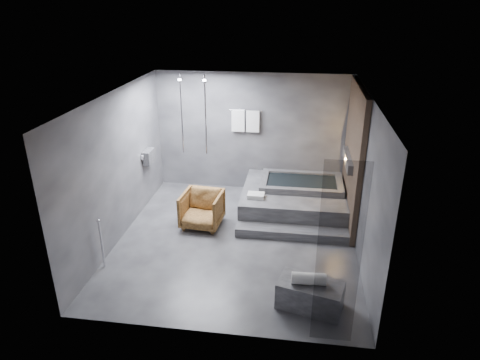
# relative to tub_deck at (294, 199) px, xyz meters

# --- Properties ---
(room) EXTENTS (5.00, 5.04, 2.82)m
(room) POSITION_rel_tub_deck_xyz_m (-0.65, -1.21, 1.48)
(room) COLOR #2C2C2E
(room) RESTS_ON ground
(tub_deck) EXTENTS (2.20, 2.00, 0.50)m
(tub_deck) POSITION_rel_tub_deck_xyz_m (0.00, 0.00, 0.00)
(tub_deck) COLOR #313133
(tub_deck) RESTS_ON ground
(tub_step) EXTENTS (2.20, 0.36, 0.18)m
(tub_step) POSITION_rel_tub_deck_xyz_m (0.00, -1.18, -0.16)
(tub_step) COLOR #313133
(tub_step) RESTS_ON ground
(concrete_bench) EXTENTS (1.05, 0.75, 0.43)m
(concrete_bench) POSITION_rel_tub_deck_xyz_m (0.33, -3.20, -0.04)
(concrete_bench) COLOR #343436
(concrete_bench) RESTS_ON ground
(driftwood_chair) EXTENTS (0.85, 0.87, 0.73)m
(driftwood_chair) POSITION_rel_tub_deck_xyz_m (-1.83, -0.97, 0.12)
(driftwood_chair) COLOR #4B2D12
(driftwood_chair) RESTS_ON ground
(rolled_towel) EXTENTS (0.51, 0.20, 0.18)m
(rolled_towel) POSITION_rel_tub_deck_xyz_m (0.29, -3.23, 0.27)
(rolled_towel) COLOR white
(rolled_towel) RESTS_ON concrete_bench
(deck_towel) EXTENTS (0.35, 0.25, 0.09)m
(deck_towel) POSITION_rel_tub_deck_xyz_m (-0.78, -0.55, 0.30)
(deck_towel) COLOR silver
(deck_towel) RESTS_ON tub_deck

